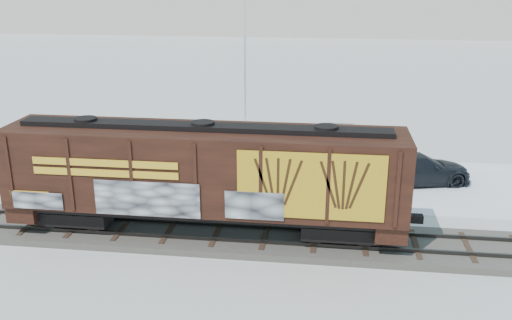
# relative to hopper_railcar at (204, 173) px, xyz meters

# --- Properties ---
(ground) EXTENTS (500.00, 500.00, 0.00)m
(ground) POSITION_rel_hopper_railcar_xyz_m (0.45, 0.01, -2.90)
(ground) COLOR white
(ground) RESTS_ON ground
(rail_track) EXTENTS (50.00, 3.40, 0.43)m
(rail_track) POSITION_rel_hopper_railcar_xyz_m (0.45, 0.01, -2.75)
(rail_track) COLOR #59544C
(rail_track) RESTS_ON ground
(parking_strip) EXTENTS (40.00, 8.00, 0.03)m
(parking_strip) POSITION_rel_hopper_railcar_xyz_m (0.45, 7.51, -2.88)
(parking_strip) COLOR white
(parking_strip) RESTS_ON ground
(hopper_railcar) EXTENTS (15.88, 3.06, 4.45)m
(hopper_railcar) POSITION_rel_hopper_railcar_xyz_m (0.00, 0.00, 0.00)
(hopper_railcar) COLOR black
(hopper_railcar) RESTS_ON rail_track
(flagpole) EXTENTS (2.30, 0.90, 12.77)m
(flagpole) POSITION_rel_hopper_railcar_xyz_m (-0.05, 12.11, 1.92)
(flagpole) COLOR silver
(flagpole) RESTS_ON ground
(car_silver) EXTENTS (4.99, 3.22, 1.58)m
(car_silver) POSITION_rel_hopper_railcar_xyz_m (-5.77, 6.20, -2.08)
(car_silver) COLOR #AFB2B7
(car_silver) RESTS_ON parking_strip
(car_white) EXTENTS (4.34, 2.39, 1.36)m
(car_white) POSITION_rel_hopper_railcar_xyz_m (5.46, 5.95, -2.19)
(car_white) COLOR silver
(car_white) RESTS_ON parking_strip
(car_dark) EXTENTS (5.83, 3.53, 1.58)m
(car_dark) POSITION_rel_hopper_railcar_xyz_m (9.53, 7.75, -2.08)
(car_dark) COLOR black
(car_dark) RESTS_ON parking_strip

